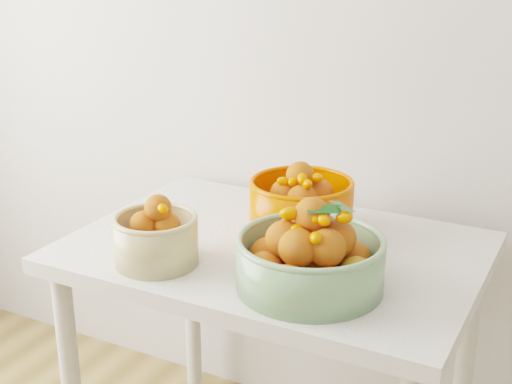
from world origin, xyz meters
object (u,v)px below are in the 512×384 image
table (274,280)px  bowl_green (310,257)px  bowl_orange (301,205)px  bowl_cream (156,238)px

table → bowl_green: (0.17, -0.17, 0.17)m
bowl_green → bowl_orange: (-0.14, 0.27, 0.00)m
bowl_cream → bowl_green: bearing=7.7°
bowl_green → bowl_cream: bearing=-172.3°
bowl_cream → bowl_green: (0.37, 0.05, 0.01)m
bowl_cream → bowl_orange: size_ratio=0.79×
table → bowl_cream: bearing=-132.1°
bowl_cream → bowl_green: bowl_green is taller
table → bowl_green: size_ratio=2.54×
table → bowl_green: bearing=-45.6°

